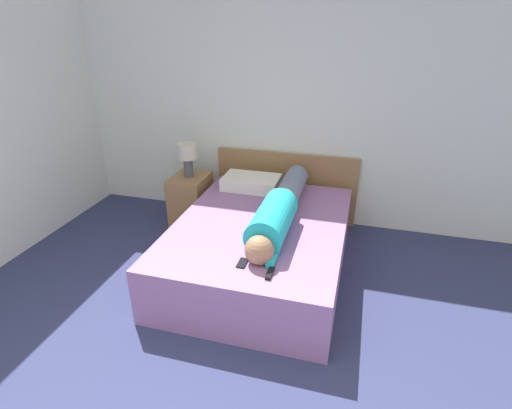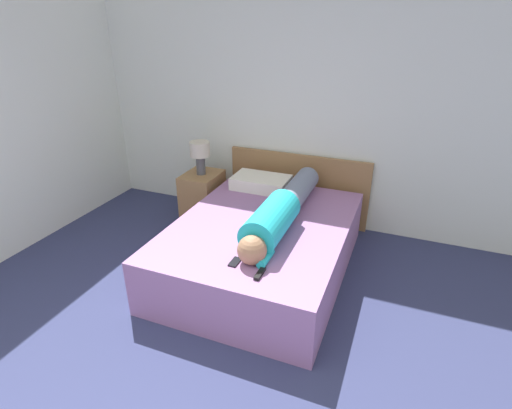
{
  "view_description": "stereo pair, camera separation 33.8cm",
  "coord_description": "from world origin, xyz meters",
  "views": [
    {
      "loc": [
        0.83,
        -0.58,
        2.2
      ],
      "look_at": [
        0.01,
        2.36,
        0.75
      ],
      "focal_mm": 28.0,
      "sensor_mm": 36.0,
      "label": 1
    },
    {
      "loc": [
        1.15,
        -0.47,
        2.2
      ],
      "look_at": [
        0.01,
        2.36,
        0.75
      ],
      "focal_mm": 28.0,
      "sensor_mm": 36.0,
      "label": 2
    }
  ],
  "objects": [
    {
      "name": "headboard",
      "position": [
        0.01,
        3.65,
        0.4
      ],
      "size": [
        1.63,
        0.04,
        0.8
      ],
      "color": "olive",
      "rests_on": "ground_plane"
    },
    {
      "name": "nightstand",
      "position": [
        -1.01,
        3.23,
        0.29
      ],
      "size": [
        0.38,
        0.47,
        0.58
      ],
      "color": "olive",
      "rests_on": "ground_plane"
    },
    {
      "name": "bed",
      "position": [
        0.01,
        2.52,
        0.25
      ],
      "size": [
        1.51,
        2.02,
        0.5
      ],
      "color": "#936699",
      "rests_on": "ground_plane"
    },
    {
      "name": "wall_back",
      "position": [
        0.0,
        3.72,
        1.3
      ],
      "size": [
        6.05,
        0.06,
        2.6
      ],
      "color": "silver",
      "rests_on": "ground_plane"
    },
    {
      "name": "tv_remote",
      "position": [
        0.28,
        1.76,
        0.51
      ],
      "size": [
        0.04,
        0.15,
        0.02
      ],
      "color": "black",
      "rests_on": "bed"
    },
    {
      "name": "pillow_near_headboard",
      "position": [
        -0.3,
        3.27,
        0.57
      ],
      "size": [
        0.6,
        0.38,
        0.13
      ],
      "color": "silver",
      "rests_on": "bed"
    },
    {
      "name": "table_lamp",
      "position": [
        -1.01,
        3.23,
        0.83
      ],
      "size": [
        0.22,
        0.22,
        0.37
      ],
      "color": "#4C4C51",
      "rests_on": "nightstand"
    },
    {
      "name": "person_lying",
      "position": [
        0.17,
        2.54,
        0.64
      ],
      "size": [
        0.31,
        1.7,
        0.31
      ],
      "color": "#936B4C",
      "rests_on": "bed"
    },
    {
      "name": "cell_phone",
      "position": [
        0.05,
        1.84,
        0.51
      ],
      "size": [
        0.06,
        0.13,
        0.01
      ],
      "color": "black",
      "rests_on": "bed"
    }
  ]
}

